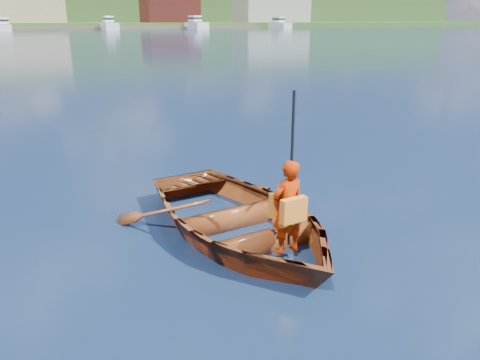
# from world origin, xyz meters

# --- Properties ---
(ground) EXTENTS (600.00, 600.00, 0.00)m
(ground) POSITION_xyz_m (0.00, 0.00, 0.00)
(ground) COLOR #132540
(ground) RESTS_ON ground
(rowboat) EXTENTS (3.21, 4.15, 0.79)m
(rowboat) POSITION_xyz_m (1.09, -0.18, 0.25)
(rowboat) COLOR brown
(rowboat) RESTS_ON ground
(child_paddler) EXTENTS (0.46, 0.38, 1.96)m
(child_paddler) POSITION_xyz_m (1.36, -1.05, 0.69)
(child_paddler) COLOR #BA2702
(child_paddler) RESTS_ON ground
(shoreline) EXTENTS (400.00, 140.00, 22.00)m
(shoreline) POSITION_xyz_m (0.00, 236.61, 10.32)
(shoreline) COLOR #3B5F23
(shoreline) RESTS_ON ground
(dock) EXTENTS (160.03, 5.75, 0.80)m
(dock) POSITION_xyz_m (-8.39, 148.00, 0.40)
(dock) COLOR brown
(dock) RESTS_ON ground
(waterfront_buildings) EXTENTS (202.00, 16.00, 14.00)m
(waterfront_buildings) POSITION_xyz_m (-7.74, 165.00, 7.74)
(waterfront_buildings) COLOR maroon
(waterfront_buildings) RESTS_ON ground
(marina_yachts) EXTENTS (143.08, 13.64, 4.42)m
(marina_yachts) POSITION_xyz_m (13.40, 143.34, 1.38)
(marina_yachts) COLOR white
(marina_yachts) RESTS_ON ground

